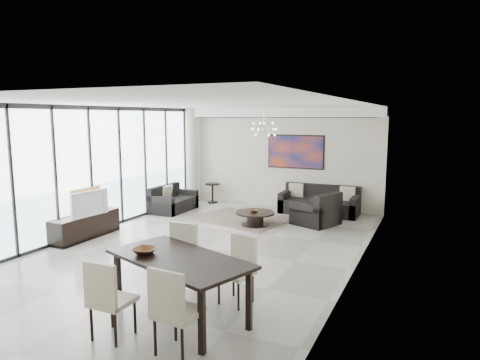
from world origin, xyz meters
The scene contains 20 objects.
room_shell centered at (0.46, 0.00, 1.45)m, with size 6.00×9.00×2.90m.
window_wall centered at (-2.86, 0.00, 1.47)m, with size 0.37×8.95×2.90m.
soffit centered at (0.00, 4.30, 2.77)m, with size 5.98×0.40×0.26m, color white.
painting centered at (0.50, 4.47, 1.65)m, with size 1.68×0.04×0.98m, color #AF4018.
chandelier centered at (0.30, 2.50, 2.35)m, with size 0.66×0.66×0.71m.
rug centered at (-0.35, 2.60, 0.01)m, with size 2.33×1.79×0.01m, color black.
coffee_table centered at (0.23, 2.12, 0.19)m, with size 0.96×0.96×0.34m.
bowl_coffee centered at (0.22, 2.07, 0.37)m, with size 0.21×0.21×0.06m, color brown.
sofa_main centered at (1.34, 4.07, 0.26)m, with size 2.12×0.87×0.77m.
loveseat centered at (-2.54, 2.66, 0.24)m, with size 0.80×1.43×0.71m.
armchair centered at (1.59, 2.85, 0.28)m, with size 1.21×1.23×0.81m.
side_table centered at (-2.05, 4.15, 0.42)m, with size 0.45×0.45×0.61m.
tv_console centered at (-2.76, -0.45, 0.27)m, with size 0.48×1.70×0.53m, color black.
television centered at (-2.60, -0.53, 0.81)m, with size 0.96×0.13×0.55m, color gray.
dining_table centered at (1.20, -2.79, 0.75)m, with size 2.22×1.60×0.83m.
dining_chair_sw centered at (0.75, -3.66, 0.57)m, with size 0.46×0.46×1.00m.
dining_chair_se centered at (1.64, -3.62, 0.60)m, with size 0.51×0.51×1.03m.
dining_chair_nw centered at (0.72, -2.03, 0.60)m, with size 0.48×0.48×1.04m.
dining_chair_ne centered at (1.71, -1.99, 0.55)m, with size 0.52×0.52×0.96m.
bowl_dining centered at (0.70, -2.86, 0.87)m, with size 0.31×0.31×0.08m, color brown.
Camera 1 is at (4.17, -7.35, 2.66)m, focal length 32.00 mm.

